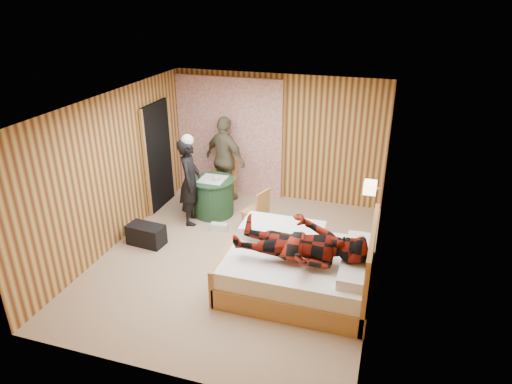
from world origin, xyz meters
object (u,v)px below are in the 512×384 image
(man_on_bed, at_px, (301,235))
(nightstand, at_px, (358,258))
(woman_standing, at_px, (190,182))
(chair_near, at_px, (258,209))
(wall_lamp, at_px, (370,187))
(duffel_bag, at_px, (146,235))
(bed, at_px, (300,268))
(round_table, at_px, (213,196))
(chair_far, at_px, (225,175))
(man_at_table, at_px, (225,160))

(man_on_bed, bearing_deg, nightstand, 47.45)
(woman_standing, bearing_deg, chair_near, -106.16)
(chair_near, xyz_separation_m, man_on_bed, (1.06, -1.57, 0.51))
(wall_lamp, distance_m, duffel_bag, 3.73)
(bed, height_order, nightstand, bed)
(man_on_bed, bearing_deg, round_table, 135.83)
(nightstand, xyz_separation_m, woman_standing, (-3.09, 0.83, 0.51))
(wall_lamp, distance_m, woman_standing, 3.21)
(chair_far, height_order, woman_standing, woman_standing)
(duffel_bag, height_order, man_on_bed, man_on_bed)
(wall_lamp, height_order, duffel_bag, wall_lamp)
(nightstand, distance_m, man_at_table, 3.46)
(round_table, bearing_deg, woman_standing, -122.37)
(nightstand, bearing_deg, round_table, 156.31)
(man_at_table, height_order, man_on_bed, man_on_bed)
(nightstand, xyz_separation_m, round_table, (-2.82, 1.24, 0.07))
(wall_lamp, bearing_deg, man_on_bed, -124.28)
(chair_near, distance_m, man_on_bed, 1.96)
(wall_lamp, height_order, nightstand, wall_lamp)
(nightstand, distance_m, chair_near, 1.96)
(chair_far, height_order, man_on_bed, man_on_bed)
(bed, xyz_separation_m, man_at_table, (-2.07, 2.48, 0.54))
(chair_far, bearing_deg, nightstand, -40.44)
(round_table, height_order, man_at_table, man_at_table)
(wall_lamp, xyz_separation_m, woman_standing, (-3.13, 0.49, -0.50))
(round_table, bearing_deg, man_at_table, 90.00)
(man_on_bed, bearing_deg, duffel_bag, 166.61)
(wall_lamp, xyz_separation_m, chair_near, (-1.84, 0.43, -0.82))
(wall_lamp, distance_m, chair_far, 3.35)
(duffel_bag, bearing_deg, wall_lamp, 13.29)
(wall_lamp, relative_size, man_at_table, 0.15)
(wall_lamp, xyz_separation_m, round_table, (-2.87, 0.90, -0.94))
(wall_lamp, relative_size, chair_far, 0.28)
(bed, distance_m, man_at_table, 3.28)
(chair_far, height_order, chair_near, chair_far)
(bed, height_order, man_at_table, man_at_table)
(duffel_bag, xyz_separation_m, man_on_bed, (2.75, -0.65, 0.81))
(bed, bearing_deg, nightstand, 36.79)
(nightstand, relative_size, man_at_table, 0.33)
(wall_lamp, relative_size, bed, 0.13)
(round_table, xyz_separation_m, chair_near, (1.03, -0.47, 0.12))
(wall_lamp, distance_m, bed, 1.55)
(chair_far, distance_m, woman_standing, 1.12)
(round_table, bearing_deg, wall_lamp, -17.43)
(bed, bearing_deg, round_table, 138.85)
(chair_far, bearing_deg, wall_lamp, -35.06)
(round_table, relative_size, chair_near, 0.98)
(chair_near, height_order, woman_standing, woman_standing)
(nightstand, height_order, chair_near, chair_near)
(chair_near, distance_m, man_at_table, 1.59)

